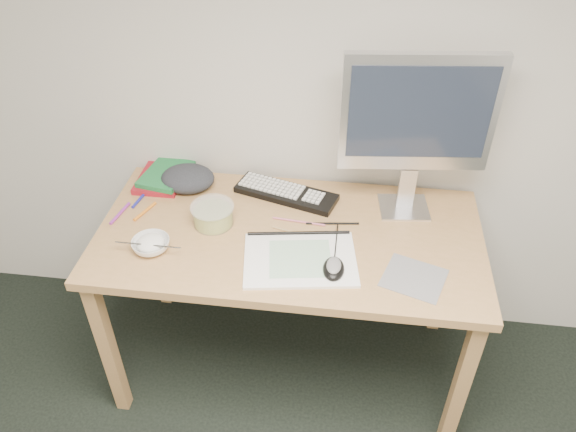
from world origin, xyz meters
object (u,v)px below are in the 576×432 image
keyboard (286,193)px  monitor (418,118)px  desk (289,250)px  sketchpad (300,260)px  rice_bowl (151,245)px

keyboard → monitor: monitor is taller
desk → keyboard: 0.25m
desk → monitor: (0.42, 0.20, 0.47)m
monitor → keyboard: bearing=171.2°
sketchpad → monitor: size_ratio=0.62×
sketchpad → keyboard: bearing=96.0°
desk → sketchpad: size_ratio=3.66×
rice_bowl → sketchpad: bearing=1.0°
sketchpad → rice_bowl: bearing=172.3°
keyboard → sketchpad: bearing=-58.6°
desk → rice_bowl: rice_bowl is taller
monitor → rice_bowl: size_ratio=4.68×
desk → sketchpad: (0.06, -0.14, 0.09)m
sketchpad → monitor: monitor is taller
keyboard → monitor: bearing=14.0°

